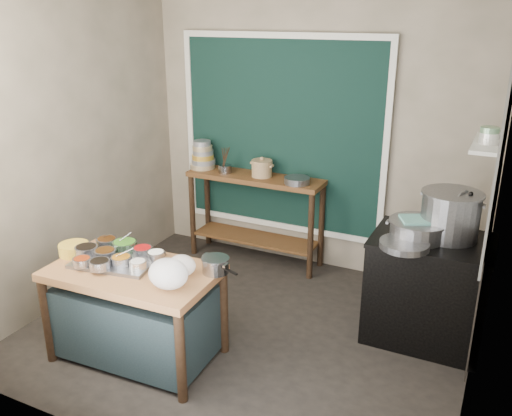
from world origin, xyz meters
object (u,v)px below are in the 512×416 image
at_px(condiment_tray, 117,260).
at_px(prep_table, 136,313).
at_px(back_counter, 255,218).
at_px(saucepan, 215,265).
at_px(steamer, 418,230).
at_px(stock_pot, 450,215).
at_px(ceramic_crock, 262,169).
at_px(utensil_cup, 225,169).
at_px(yellow_basin, 74,249).
at_px(stove_block, 427,290).

bearing_deg(condiment_tray, prep_table, -15.68).
xyz_separation_m(back_counter, saucepan, (0.53, -1.75, 0.33)).
bearing_deg(steamer, stock_pot, 31.06).
relative_size(ceramic_crock, stock_pot, 0.47).
bearing_deg(stock_pot, prep_table, -147.07).
height_order(prep_table, saucepan, saucepan).
xyz_separation_m(ceramic_crock, steamer, (1.71, -0.78, -0.07)).
relative_size(condiment_tray, ceramic_crock, 2.71).
bearing_deg(ceramic_crock, back_counter, -177.93).
bearing_deg(utensil_cup, yellow_basin, -98.76).
xyz_separation_m(back_counter, utensil_cup, (-0.33, -0.05, 0.52)).
xyz_separation_m(yellow_basin, saucepan, (1.15, 0.21, 0.01)).
bearing_deg(utensil_cup, prep_table, -81.79).
bearing_deg(yellow_basin, stove_block, 26.05).
height_order(utensil_cup, steamer, utensil_cup).
relative_size(back_counter, steamer, 3.18).
bearing_deg(stove_block, condiment_tray, -150.77).
distance_m(stove_block, ceramic_crock, 2.06).
distance_m(condiment_tray, utensil_cup, 1.89).
xyz_separation_m(stove_block, utensil_cup, (-2.23, 0.68, 0.57)).
bearing_deg(condiment_tray, steamer, 29.55).
bearing_deg(steamer, yellow_basin, -153.83).
bearing_deg(back_counter, condiment_tray, -97.00).
distance_m(prep_table, saucepan, 0.76).
height_order(prep_table, utensil_cup, utensil_cup).
bearing_deg(condiment_tray, yellow_basin, -174.35).
xyz_separation_m(prep_table, utensil_cup, (-0.28, 1.93, 0.62)).
relative_size(saucepan, steamer, 0.46).
distance_m(condiment_tray, yellow_basin, 0.39).
bearing_deg(saucepan, back_counter, 128.01).
height_order(yellow_basin, stock_pot, stock_pot).
distance_m(utensil_cup, ceramic_crock, 0.41).
bearing_deg(prep_table, ceramic_crock, 84.19).
bearing_deg(utensil_cup, ceramic_crock, 7.01).
bearing_deg(ceramic_crock, utensil_cup, -172.99).
height_order(ceramic_crock, stock_pot, stock_pot).
relative_size(back_counter, ceramic_crock, 6.44).
xyz_separation_m(prep_table, condiment_tray, (-0.19, 0.05, 0.39)).
relative_size(condiment_tray, utensil_cup, 4.33).
bearing_deg(saucepan, prep_table, -137.28).
relative_size(prep_table, back_counter, 0.86).
distance_m(prep_table, ceramic_crock, 2.09).
height_order(utensil_cup, stock_pot, stock_pot).
xyz_separation_m(back_counter, yellow_basin, (-0.62, -1.96, 0.32)).
distance_m(back_counter, steamer, 2.00).
relative_size(back_counter, stock_pot, 3.05).
relative_size(stove_block, ceramic_crock, 4.00).
relative_size(prep_table, ceramic_crock, 5.55).
bearing_deg(prep_table, steamer, 30.88).
relative_size(saucepan, ceramic_crock, 0.94).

